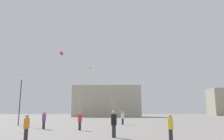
# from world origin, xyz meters

# --- Properties ---
(person_in_purple) EXTENTS (0.39, 0.39, 1.77)m
(person_in_purple) POSITION_xyz_m (-7.00, 16.81, 0.97)
(person_in_purple) COLOR #2D2D33
(person_in_purple) RESTS_ON ground_plane
(person_in_white) EXTENTS (0.40, 0.40, 1.82)m
(person_in_white) POSITION_xyz_m (1.50, 24.42, 1.00)
(person_in_white) COLOR #2D2D33
(person_in_white) RESTS_ON ground_plane
(person_in_yellow) EXTENTS (0.35, 0.35, 1.59)m
(person_in_yellow) POSITION_xyz_m (3.23, 7.02, 0.87)
(person_in_yellow) COLOR #2D2D33
(person_in_yellow) RESTS_ON ground_plane
(person_in_black) EXTENTS (0.40, 0.40, 1.82)m
(person_in_black) POSITION_xyz_m (-0.06, 9.33, 1.00)
(person_in_black) COLOR #2D2D33
(person_in_black) RESTS_ON ground_plane
(person_in_orange) EXTENTS (0.34, 0.34, 1.58)m
(person_in_orange) POSITION_xyz_m (-5.46, 7.68, 0.87)
(person_in_orange) COLOR #2D2D33
(person_in_orange) RESTS_ON ground_plane
(person_in_red) EXTENTS (0.37, 0.37, 1.70)m
(person_in_red) POSITION_xyz_m (-3.17, 15.39, 0.93)
(person_in_red) COLOR #2D2D33
(person_in_red) RESTS_ON ground_plane
(kite_lime_diamond) EXTENTS (6.03, 11.96, 9.26)m
(kite_lime_diamond) POSITION_xyz_m (-3.92, 35.64, 10.06)
(kite_lime_diamond) COLOR #8CD12D
(kite_magenta_diamond) EXTENTS (10.98, 8.99, 11.25)m
(kite_magenta_diamond) POSITION_xyz_m (-8.64, 32.66, 11.81)
(kite_magenta_diamond) COLOR #D12899
(building_left_hall) EXTENTS (23.07, 11.05, 10.43)m
(building_left_hall) POSITION_xyz_m (-1.00, 71.78, 5.21)
(building_left_hall) COLOR #B2A893
(building_left_hall) RESTS_ON ground_plane
(lamppost_east) EXTENTS (0.36, 0.36, 6.24)m
(lamppost_east) POSITION_xyz_m (-11.96, 22.91, 4.05)
(lamppost_east) COLOR #2D2D30
(lamppost_east) RESTS_ON ground_plane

